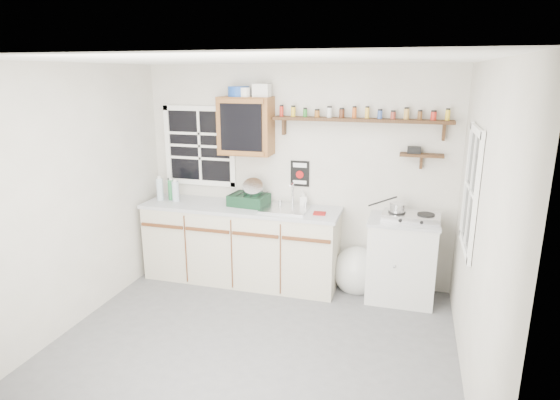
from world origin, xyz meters
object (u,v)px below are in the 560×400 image
Objects in this scene: hotplate at (411,217)px; main_cabinet at (241,243)px; upper_cabinet at (246,126)px; spice_shelf at (361,119)px; dish_rack at (250,197)px; right_cabinet at (401,259)px.

main_cabinet is at bearing -176.16° from hotplate.
main_cabinet is 3.55× the size of upper_cabinet.
spice_shelf reaches higher than main_cabinet.
main_cabinet is 5.03× the size of dish_rack.
spice_shelf is (-0.52, 0.19, 1.47)m from right_cabinet.
upper_cabinet is at bearing 76.32° from main_cabinet.
right_cabinet is 1.98× the size of dish_rack.
spice_shelf is 3.14× the size of hotplate.
main_cabinet is at bearing -179.21° from right_cabinet.
main_cabinet is 1.37m from upper_cabinet.
dish_rack is at bearing 32.75° from main_cabinet.
spice_shelf reaches higher than dish_rack.
dish_rack is 0.76× the size of hotplate.
spice_shelf is 1.16m from hotplate.
upper_cabinet reaches higher than dish_rack.
main_cabinet is 2.54× the size of right_cabinet.
spice_shelf is at bearing 12.84° from dish_rack.
right_cabinet is 0.50m from hotplate.
hotplate is (0.59, -0.21, -0.98)m from spice_shelf.
hotplate is (1.90, 0.01, 0.49)m from main_cabinet.
right_cabinet is (1.83, 0.03, -0.01)m from main_cabinet.
dish_rack is (0.07, -0.08, -0.80)m from upper_cabinet.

